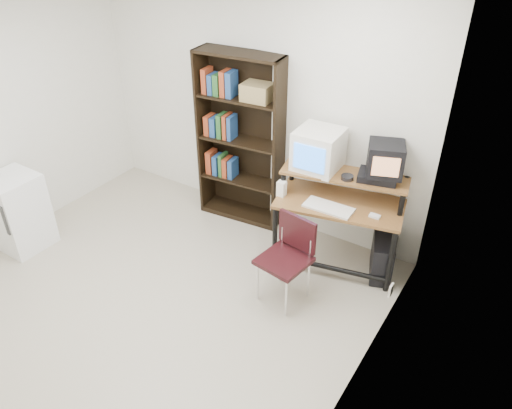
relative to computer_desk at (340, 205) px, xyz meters
The scene contains 18 objects.
floor 2.16m from the computer_desk, 127.54° to the right, with size 4.00×4.00×0.01m, color #BDB49D.
ceiling 2.80m from the computer_desk, 127.54° to the right, with size 4.00×4.00×0.01m, color white.
back_wall 1.44m from the computer_desk, 163.07° to the left, with size 4.00×0.01×2.60m, color silver.
right_wall 1.89m from the computer_desk, 65.04° to the right, with size 0.01×4.00×2.60m, color silver.
computer_desk is the anchor object (origin of this frame).
crt_monitor 0.58m from the computer_desk, 165.28° to the left, with size 0.44×0.45×0.40m.
vcr 0.46m from the computer_desk, 30.14° to the left, with size 0.36×0.26×0.08m, color black.
crt_tv 0.63m from the computer_desk, 29.53° to the left, with size 0.41×0.41×0.31m.
cd_spindle 0.31m from the computer_desk, 20.91° to the left, with size 0.12×0.12×0.05m, color #26262B.
keyboard 0.20m from the computer_desk, 101.85° to the right, with size 0.47×0.21×0.04m, color white.
mousepad 0.37m from the computer_desk, 11.69° to the right, with size 0.22×0.18×0.01m, color black.
mouse 0.40m from the computer_desk, 13.18° to the right, with size 0.10×0.06×0.03m, color white.
desk_speaker 0.59m from the computer_desk, 157.69° to the right, with size 0.08×0.07×0.17m, color white.
pc_tower 0.68m from the computer_desk, ahead, with size 0.20×0.45×0.42m, color black.
school_chair 0.75m from the computer_desk, 102.97° to the right, with size 0.48×0.48×0.84m.
bookshelf 1.37m from the computer_desk, 169.75° to the left, with size 0.99×0.42×1.93m.
mini_fridge 3.36m from the computer_desk, 152.30° to the right, with size 0.50×0.51×0.83m.
wall_outlet 0.96m from the computer_desk, 32.38° to the right, with size 0.02×0.08×0.12m, color beige.
Camera 1 is at (2.76, -2.29, 3.31)m, focal length 35.00 mm.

